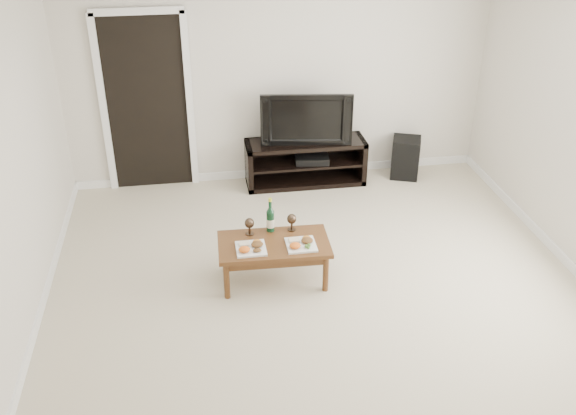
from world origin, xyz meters
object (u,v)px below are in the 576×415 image
Objects in this scene: television at (306,117)px; coffee_table at (274,262)px; media_console at (305,162)px; subwoofer at (405,157)px.

television is 2.20m from coffee_table.
media_console is at bearing 71.56° from coffee_table.
television is 1.04× the size of coffee_table.
coffee_table is at bearing -100.65° from television.
subwoofer is at bearing 7.38° from television.
television reaches higher than subwoofer.
media_console is 0.58m from television.
media_console is 2.87× the size of subwoofer.
media_console is 1.35× the size of television.
television is at bearing -160.11° from subwoofer.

